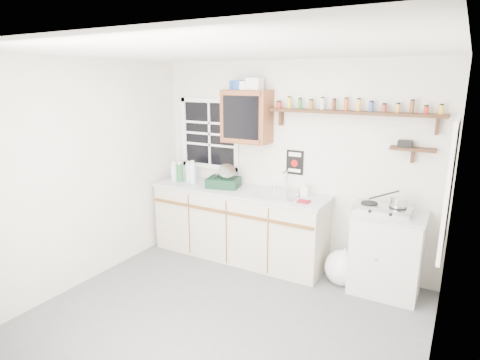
{
  "coord_description": "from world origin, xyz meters",
  "views": [
    {
      "loc": [
        1.85,
        -2.94,
        2.28
      ],
      "look_at": [
        -0.14,
        0.55,
        1.26
      ],
      "focal_mm": 30.0,
      "sensor_mm": 36.0,
      "label": 1
    }
  ],
  "objects_px": {
    "right_cabinet": "(387,252)",
    "spice_shelf": "(351,111)",
    "hotplate": "(383,208)",
    "dish_rack": "(225,180)",
    "main_cabinet": "(239,223)",
    "upper_cabinet": "(247,116)"
  },
  "relations": [
    {
      "from": "right_cabinet",
      "to": "hotplate",
      "type": "bearing_deg",
      "value": -165.22
    },
    {
      "from": "right_cabinet",
      "to": "dish_rack",
      "type": "distance_m",
      "value": 2.12
    },
    {
      "from": "upper_cabinet",
      "to": "dish_rack",
      "type": "relative_size",
      "value": 1.39
    },
    {
      "from": "upper_cabinet",
      "to": "hotplate",
      "type": "height_order",
      "value": "upper_cabinet"
    },
    {
      "from": "main_cabinet",
      "to": "right_cabinet",
      "type": "xyz_separation_m",
      "value": [
        1.83,
        0.03,
        -0.01
      ]
    },
    {
      "from": "dish_rack",
      "to": "upper_cabinet",
      "type": "bearing_deg",
      "value": 16.19
    },
    {
      "from": "upper_cabinet",
      "to": "spice_shelf",
      "type": "bearing_deg",
      "value": 3.13
    },
    {
      "from": "right_cabinet",
      "to": "spice_shelf",
      "type": "distance_m",
      "value": 1.58
    },
    {
      "from": "main_cabinet",
      "to": "right_cabinet",
      "type": "height_order",
      "value": "main_cabinet"
    },
    {
      "from": "right_cabinet",
      "to": "hotplate",
      "type": "xyz_separation_m",
      "value": [
        -0.08,
        -0.02,
        0.49
      ]
    },
    {
      "from": "main_cabinet",
      "to": "dish_rack",
      "type": "distance_m",
      "value": 0.59
    },
    {
      "from": "upper_cabinet",
      "to": "hotplate",
      "type": "relative_size",
      "value": 1.11
    },
    {
      "from": "spice_shelf",
      "to": "upper_cabinet",
      "type": "bearing_deg",
      "value": -176.87
    },
    {
      "from": "main_cabinet",
      "to": "dish_rack",
      "type": "height_order",
      "value": "dish_rack"
    },
    {
      "from": "upper_cabinet",
      "to": "hotplate",
      "type": "distance_m",
      "value": 1.94
    },
    {
      "from": "right_cabinet",
      "to": "hotplate",
      "type": "height_order",
      "value": "hotplate"
    },
    {
      "from": "main_cabinet",
      "to": "upper_cabinet",
      "type": "relative_size",
      "value": 3.55
    },
    {
      "from": "main_cabinet",
      "to": "upper_cabinet",
      "type": "height_order",
      "value": "upper_cabinet"
    },
    {
      "from": "main_cabinet",
      "to": "hotplate",
      "type": "xyz_separation_m",
      "value": [
        1.76,
        0.01,
        0.49
      ]
    },
    {
      "from": "right_cabinet",
      "to": "spice_shelf",
      "type": "relative_size",
      "value": 0.48
    },
    {
      "from": "main_cabinet",
      "to": "spice_shelf",
      "type": "relative_size",
      "value": 1.21
    },
    {
      "from": "right_cabinet",
      "to": "upper_cabinet",
      "type": "relative_size",
      "value": 1.4
    }
  ]
}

